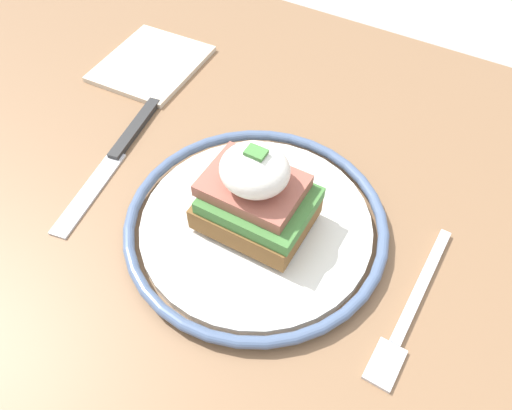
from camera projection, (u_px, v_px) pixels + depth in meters
dining_table at (241, 290)px, 0.53m from camera, size 1.14×0.74×0.72m
plate at (256, 224)px, 0.44m from camera, size 0.23×0.23×0.02m
sandwich at (256, 194)px, 0.41m from camera, size 0.11×0.09×0.08m
fork at (410, 310)px, 0.40m from camera, size 0.02×0.16×0.00m
knife at (119, 151)px, 0.51m from camera, size 0.05×0.19×0.01m
napkin at (152, 64)px, 0.60m from camera, size 0.11×0.13×0.01m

